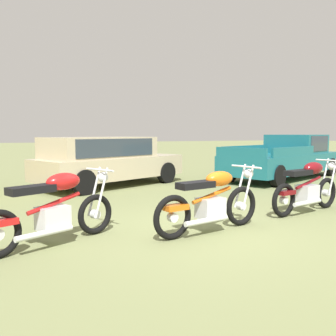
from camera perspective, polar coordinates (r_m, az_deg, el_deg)
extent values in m
plane|color=olive|center=(5.95, 6.09, -9.52)|extent=(120.00, 120.00, 0.00)
torus|color=black|center=(5.67, -11.36, -7.13)|extent=(0.60, 0.34, 0.61)
cylinder|color=silver|center=(5.67, -11.36, -7.13)|extent=(0.17, 0.15, 0.14)
cylinder|color=silver|center=(5.72, -11.49, -3.60)|extent=(0.26, 0.15, 0.75)
cylinder|color=silver|center=(5.58, -10.37, -3.81)|extent=(0.26, 0.15, 0.75)
cube|color=silver|center=(5.27, -17.63, -7.45)|extent=(0.49, 0.44, 0.32)
cylinder|color=red|center=(5.24, -17.41, -5.28)|extent=(0.76, 0.39, 0.23)
ellipsoid|color=red|center=(5.27, -16.11, -2.03)|extent=(0.58, 0.45, 0.24)
cube|color=black|center=(5.04, -20.68, -3.19)|extent=(0.65, 0.47, 0.10)
cube|color=red|center=(4.94, -24.64, -7.75)|extent=(0.40, 0.31, 0.08)
cylinder|color=silver|center=(5.63, -10.68, -0.28)|extent=(0.29, 0.60, 0.03)
sphere|color=silver|center=(5.68, -10.18, -1.44)|extent=(0.21, 0.21, 0.16)
cylinder|color=silver|center=(5.06, -18.79, -9.66)|extent=(0.76, 0.40, 0.08)
torus|color=black|center=(6.20, 11.42, -5.87)|extent=(0.66, 0.21, 0.66)
torus|color=black|center=(5.27, 0.73, -7.75)|extent=(0.66, 0.21, 0.66)
cylinder|color=silver|center=(6.20, 11.42, -5.87)|extent=(0.16, 0.12, 0.14)
cylinder|color=silver|center=(5.27, 0.73, -7.75)|extent=(0.16, 0.12, 0.14)
cylinder|color=silver|center=(6.24, 11.25, -2.74)|extent=(0.27, 0.09, 0.73)
cylinder|color=silver|center=(6.12, 12.48, -2.93)|extent=(0.27, 0.09, 0.73)
cube|color=silver|center=(5.71, 6.67, -6.23)|extent=(0.45, 0.37, 0.32)
cylinder|color=orange|center=(5.70, 6.92, -4.22)|extent=(0.77, 0.21, 0.22)
ellipsoid|color=orange|center=(5.76, 8.05, -1.67)|extent=(0.56, 0.35, 0.24)
cube|color=black|center=(5.45, 4.37, -2.67)|extent=(0.63, 0.35, 0.10)
cube|color=orange|center=(5.28, 1.26, -6.18)|extent=(0.39, 0.25, 0.08)
cylinder|color=silver|center=(6.18, 12.17, 0.19)|extent=(0.15, 0.63, 0.03)
sphere|color=silver|center=(6.23, 12.52, -0.88)|extent=(0.19, 0.19, 0.16)
cylinder|color=silver|center=(5.48, 6.06, -8.22)|extent=(0.80, 0.23, 0.08)
torus|color=black|center=(8.15, 23.59, -3.61)|extent=(0.63, 0.21, 0.63)
torus|color=black|center=(6.99, 17.72, -4.85)|extent=(0.63, 0.21, 0.63)
cylinder|color=silver|center=(8.15, 23.59, -3.61)|extent=(0.16, 0.13, 0.14)
cylinder|color=silver|center=(6.99, 17.72, -4.85)|extent=(0.16, 0.13, 0.14)
cylinder|color=silver|center=(8.20, 23.36, -1.20)|extent=(0.27, 0.09, 0.74)
cylinder|color=silver|center=(8.11, 24.45, -1.31)|extent=(0.27, 0.09, 0.74)
cube|color=silver|center=(7.57, 20.99, -3.68)|extent=(0.45, 0.37, 0.32)
cylinder|color=maroon|center=(7.56, 21.16, -2.16)|extent=(0.76, 0.21, 0.22)
ellipsoid|color=maroon|center=(7.66, 21.84, -0.02)|extent=(0.56, 0.36, 0.24)
cube|color=black|center=(7.26, 19.80, -0.70)|extent=(0.64, 0.36, 0.10)
cube|color=maroon|center=(7.02, 18.05, -3.66)|extent=(0.39, 0.25, 0.08)
cylinder|color=silver|center=(8.16, 24.13, 1.09)|extent=(0.16, 0.63, 0.03)
sphere|color=silver|center=(8.22, 24.31, 0.27)|extent=(0.19, 0.19, 0.16)
cylinder|color=silver|center=(7.32, 21.05, -5.09)|extent=(0.80, 0.24, 0.08)
cube|color=#BCAD8C|center=(10.80, -8.91, 0.16)|extent=(4.75, 3.34, 0.60)
cube|color=#BCAD8C|center=(10.51, -10.66, 3.16)|extent=(3.46, 2.65, 0.60)
cube|color=#2D3842|center=(10.51, -10.66, 3.27)|extent=(3.05, 2.50, 0.48)
cylinder|color=black|center=(12.40, -5.75, -0.19)|extent=(0.67, 0.46, 0.64)
cylinder|color=black|center=(11.27, -0.30, -0.73)|extent=(0.67, 0.46, 0.64)
cylinder|color=black|center=(10.63, -18.01, -1.37)|extent=(0.67, 0.46, 0.64)
cylinder|color=black|center=(9.28, -13.09, -2.20)|extent=(0.67, 0.46, 0.64)
cube|color=#19606B|center=(12.95, 17.66, 0.84)|extent=(5.62, 3.60, 0.60)
cube|color=#19606B|center=(13.76, 19.50, 3.62)|extent=(2.19, 2.15, 0.64)
cube|color=#2D3842|center=(13.75, 19.50, 3.71)|extent=(1.90, 2.07, 0.52)
cube|color=#19606B|center=(12.45, 12.14, 2.83)|extent=(2.52, 1.04, 0.28)
cube|color=#19606B|center=(11.64, 19.16, 2.47)|extent=(2.52, 1.04, 0.28)
cube|color=#19606B|center=(10.64, 11.31, 2.42)|extent=(0.68, 1.60, 0.28)
cylinder|color=black|center=(15.09, 18.20, 0.56)|extent=(0.68, 0.44, 0.64)
cylinder|color=black|center=(14.44, 24.13, 0.15)|extent=(0.68, 0.44, 0.64)
cylinder|color=black|center=(11.70, 9.61, -0.58)|extent=(0.68, 0.44, 0.64)
cylinder|color=black|center=(10.84, 16.84, -1.21)|extent=(0.68, 0.44, 0.64)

